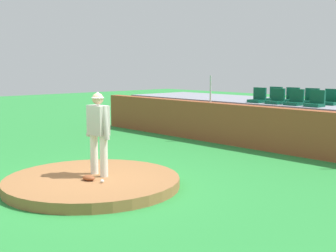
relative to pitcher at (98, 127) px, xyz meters
name	(u,v)px	position (x,y,z in m)	size (l,w,h in m)	color
ground_plane	(93,187)	(0.06, -0.22, -1.26)	(60.00, 60.00, 0.00)	#2A8A39
pitchers_mound	(92,182)	(0.06, -0.22, -1.15)	(3.71, 3.71, 0.21)	#9A663B
pitcher	(98,127)	(0.00, 0.00, 0.00)	(0.80, 0.29, 1.81)	silver
baseball	(102,181)	(0.60, -0.34, -1.01)	(0.07, 0.07, 0.07)	white
fielding_glove	(89,178)	(0.24, -0.42, -0.99)	(0.30, 0.20, 0.11)	brown
brick_barrier	(266,128)	(0.06, 6.06, -0.59)	(15.57, 0.40, 1.33)	brown
fence_post_left	(211,89)	(-2.21, 6.06, 0.53)	(0.06, 0.06, 0.91)	silver
bleacher_platform	(302,122)	(0.06, 8.15, -0.59)	(14.55, 3.17, 1.35)	gray
stadium_chair_0	(258,98)	(-1.01, 7.11, 0.24)	(0.48, 0.44, 0.50)	#0B4D34
stadium_chair_1	(276,99)	(-0.28, 7.10, 0.24)	(0.48, 0.44, 0.50)	#0B4D34
stadium_chair_2	(295,100)	(0.40, 7.11, 0.24)	(0.48, 0.44, 0.50)	#0B4D34
stadium_chair_3	(316,101)	(1.12, 7.08, 0.24)	(0.48, 0.44, 0.50)	#0B4D34
stadium_chair_4	(274,97)	(-0.98, 8.02, 0.24)	(0.48, 0.44, 0.50)	#0B4D34
stadium_chair_5	(291,98)	(-0.30, 8.02, 0.24)	(0.48, 0.44, 0.50)	#0B4D34
stadium_chair_6	(310,99)	(0.43, 7.99, 0.24)	(0.48, 0.44, 0.50)	#0B4D34
stadium_chair_7	(331,100)	(1.12, 8.02, 0.24)	(0.48, 0.44, 0.50)	#0B4D34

